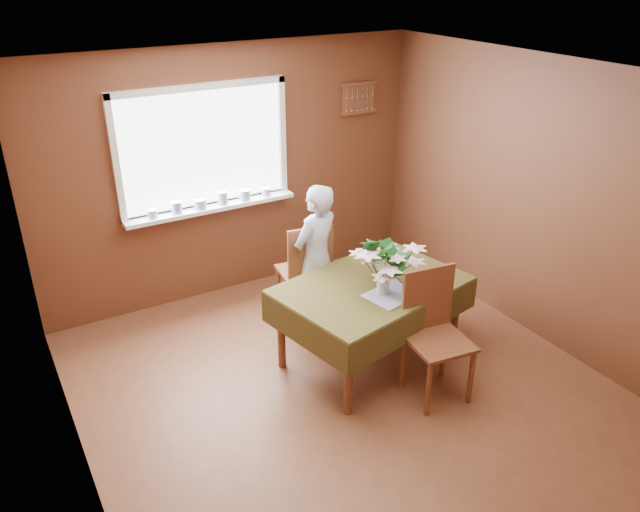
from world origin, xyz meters
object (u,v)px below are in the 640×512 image
chair_far (306,269)px  chair_near (434,329)px  dining_table (371,293)px  flower_bouquet (384,262)px  seated_woman (316,259)px

chair_far → chair_near: bearing=111.6°
dining_table → flower_bouquet: (-0.01, -0.17, 0.37)m
dining_table → chair_near: size_ratio=1.62×
chair_far → seated_woman: bearing=108.2°
dining_table → seated_woman: seated_woman is taller
dining_table → chair_near: chair_near is taller
flower_bouquet → seated_woman: bearing=98.3°
chair_near → dining_table: bearing=114.4°
chair_far → flower_bouquet: bearing=106.5°
chair_far → flower_bouquet: 1.12m
chair_far → chair_near: (0.35, -1.43, 0.01)m
dining_table → seated_woman: size_ratio=1.19×
chair_near → flower_bouquet: flower_bouquet is taller
dining_table → chair_far: bearing=89.8°
dining_table → seated_woman: (-0.14, 0.69, 0.06)m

